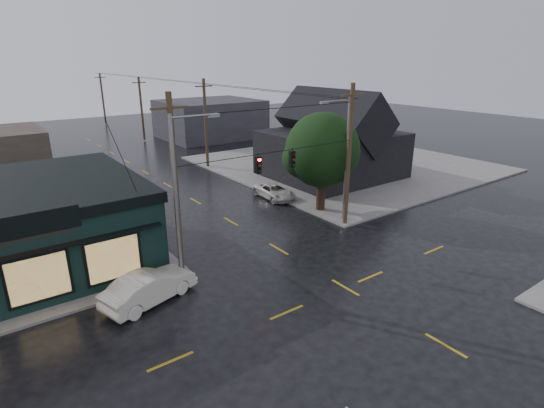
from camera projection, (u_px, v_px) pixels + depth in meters
ground_plane at (345, 288)px, 22.83m from camera, size 160.00×160.00×0.00m
sidewalk_ne at (344, 164)px, 49.20m from camera, size 28.00×28.00×0.15m
ne_building at (332, 134)px, 42.69m from camera, size 12.60×11.60×8.75m
corner_tree at (322, 150)px, 32.64m from camera, size 5.82×5.82×7.74m
utility_pole_nw at (182, 275)px, 24.19m from camera, size 2.00×0.32×10.15m
utility_pole_ne at (345, 225)px, 31.41m from camera, size 2.00×0.32×10.15m
utility_pole_far_a at (208, 167)px, 47.84m from camera, size 2.00×0.32×9.65m
utility_pole_far_b at (145, 141)px, 63.13m from camera, size 2.00×0.32×9.15m
utility_pole_far_c at (106, 124)px, 78.43m from camera, size 2.00×0.32×9.15m
span_signal_assembly at (275, 161)px, 25.99m from camera, size 13.00×0.48×1.23m
streetlight_nw at (183, 281)px, 23.49m from camera, size 5.40×0.30×9.15m
streetlight_ne at (343, 220)px, 32.22m from camera, size 5.40×0.30×9.15m
bg_building_east at (210, 119)px, 65.20m from camera, size 14.00×12.00×5.60m
sedan_cream at (150, 287)px, 21.30m from camera, size 5.20×3.06×1.62m
suv_silver at (274, 191)px, 37.14m from camera, size 2.30×4.60×1.25m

